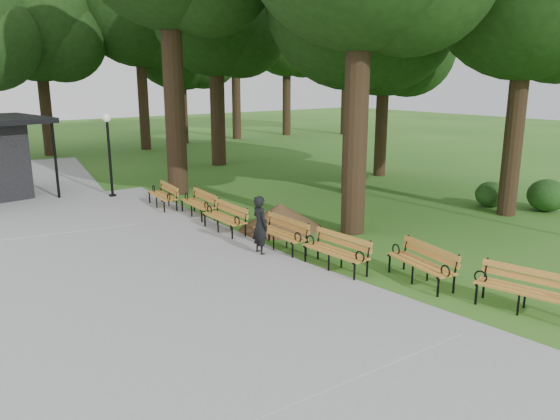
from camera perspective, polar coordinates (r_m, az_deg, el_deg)
ground at (r=13.92m, az=1.99°, el=-5.06°), size 100.00×100.00×0.00m
path at (r=14.65m, az=-18.03°, el=-4.67°), size 12.00×38.00×0.06m
person at (r=13.96m, az=-2.12°, el=-1.64°), size 0.42×0.60×1.57m
lamp_post at (r=21.45m, az=-17.74°, el=7.32°), size 0.32×0.32×3.20m
dirt_mound at (r=16.40m, az=0.02°, el=-0.63°), size 2.24×2.24×0.80m
bench_0 at (r=11.72m, az=24.34°, el=-7.81°), size 1.09×2.00×0.88m
bench_1 at (r=12.56m, az=14.68°, el=-5.55°), size 0.96×1.98×0.88m
bench_2 at (r=13.01m, az=5.89°, el=-4.47°), size 0.76×1.94×0.88m
bench_3 at (r=14.41m, az=0.02°, el=-2.54°), size 0.65×1.90×0.88m
bench_4 at (r=16.07m, az=-5.92°, el=-0.88°), size 0.67×1.91×0.88m
bench_5 at (r=17.98m, az=-8.73°, el=0.63°), size 0.79×1.95×0.88m
bench_6 at (r=19.43m, az=-12.36°, el=1.47°), size 0.84×1.96×0.88m
lawn_tree_4 at (r=28.54m, az=-6.92°, el=20.07°), size 6.31×6.31×10.84m
lawn_tree_5 at (r=25.55m, az=11.12°, el=17.90°), size 5.56×5.56×9.21m
tree_backdrop at (r=36.58m, az=-13.10°, el=19.30°), size 38.08×9.69×16.30m
shrub_0 at (r=20.80m, az=26.29°, el=-0.10°), size 1.31×1.31×1.11m
shrub_1 at (r=20.66m, az=21.33°, el=0.31°), size 1.07×1.07×0.91m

